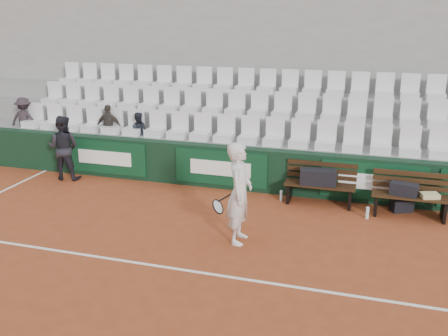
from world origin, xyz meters
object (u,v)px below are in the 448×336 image
sports_bag_left (318,177)px  sports_bag_right (404,189)px  spectator_a (23,103)px  spectator_b (108,110)px  water_bottle_near (281,196)px  bench_right (409,206)px  sports_bag_ground (402,205)px  spectator_c (137,115)px  ball_kid (64,148)px  bench_left (319,194)px  water_bottle_far (367,213)px  tennis_player (239,193)px

sports_bag_left → sports_bag_right: 1.74m
spectator_a → spectator_b: (2.57, 0.00, -0.03)m
sports_bag_right → water_bottle_near: 2.54m
bench_right → sports_bag_ground: bench_right is taller
spectator_c → water_bottle_near: bearing=143.8°
sports_bag_left → water_bottle_near: sports_bag_left is taller
water_bottle_near → spectator_b: spectator_b is taller
sports_bag_left → spectator_c: size_ratio=0.75×
sports_bag_right → ball_kid: 7.91m
water_bottle_near → spectator_b: size_ratio=0.20×
water_bottle_near → bench_left: bearing=4.6°
bench_right → spectator_b: 7.55m
bench_left → water_bottle_far: bench_left is taller
water_bottle_far → tennis_player: tennis_player is taller
bench_right → bench_left: bearing=174.8°
spectator_c → ball_kid: bearing=12.7°
bench_left → spectator_b: spectator_b is taller
water_bottle_far → sports_bag_right: bearing=28.5°
sports_bag_left → bench_left: bearing=25.1°
water_bottle_far → tennis_player: size_ratio=0.13×
sports_bag_left → water_bottle_near: bearing=-176.9°
spectator_a → sports_bag_ground: bearing=164.7°
bench_right → sports_bag_right: bearing=-172.9°
spectator_b → spectator_c: spectator_b is taller
sports_bag_ground → spectator_c: bearing=172.3°
bench_left → sports_bag_right: sports_bag_right is taller
sports_bag_right → spectator_a: spectator_a is taller
bench_left → water_bottle_near: bearing=-175.4°
sports_bag_right → ball_kid: bearing=179.5°
spectator_a → spectator_c: 3.39m
water_bottle_near → spectator_b: 5.03m
bench_right → spectator_b: (-7.35, 1.10, 1.36)m
bench_left → sports_bag_ground: (1.70, 0.07, -0.10)m
sports_bag_left → ball_kid: 6.17m
sports_bag_ground → spectator_c: 6.61m
water_bottle_far → ball_kid: (-7.24, 0.43, 0.68)m
bench_left → bench_right: size_ratio=1.00×
bench_right → sports_bag_ground: bearing=118.3°
spectator_c → spectator_b: bearing=-21.9°
bench_right → water_bottle_far: bench_right is taller
sports_bag_left → water_bottle_near: (-0.77, -0.04, -0.49)m
sports_bag_left → spectator_a: (-8.04, 0.96, 1.00)m
water_bottle_far → spectator_c: (-5.73, 1.48, 1.38)m
sports_bag_left → water_bottle_far: 1.29m
tennis_player → spectator_a: size_ratio=1.50×
sports_bag_right → sports_bag_ground: sports_bag_right is taller
bench_left → ball_kid: ball_kid is taller
bench_left → spectator_c: 4.97m
sports_bag_right → spectator_a: (-9.78, 1.12, 1.04)m
tennis_player → ball_kid: size_ratio=1.16×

